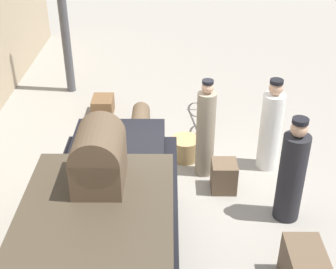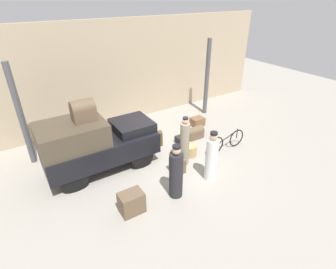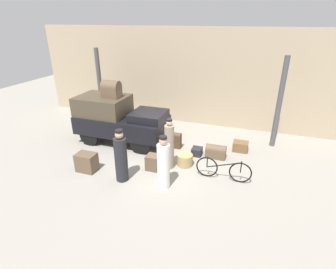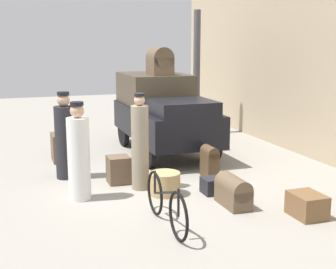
% 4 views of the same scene
% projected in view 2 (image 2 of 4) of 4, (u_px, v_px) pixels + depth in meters
% --- Properties ---
extents(ground_plane, '(30.00, 30.00, 0.00)m').
position_uv_depth(ground_plane, '(166.00, 161.00, 9.55)').
color(ground_plane, gray).
extents(station_building_facade, '(16.00, 0.15, 4.50)m').
position_uv_depth(station_building_facade, '(116.00, 74.00, 11.46)').
color(station_building_facade, tan).
rests_on(station_building_facade, ground).
extents(canopy_pillar_left, '(0.20, 0.20, 3.61)m').
position_uv_depth(canopy_pillar_left, '(21.00, 116.00, 8.66)').
color(canopy_pillar_left, '#4C4C51').
rests_on(canopy_pillar_left, ground).
extents(canopy_pillar_right, '(0.20, 0.20, 3.61)m').
position_uv_depth(canopy_pillar_right, '(207.00, 78.00, 12.44)').
color(canopy_pillar_right, '#4C4C51').
rests_on(canopy_pillar_right, ground).
extents(truck, '(3.72, 1.69, 1.91)m').
position_uv_depth(truck, '(95.00, 143.00, 8.66)').
color(truck, black).
rests_on(truck, ground).
extents(bicycle, '(1.78, 0.04, 0.76)m').
position_uv_depth(bicycle, '(226.00, 141.00, 10.05)').
color(bicycle, black).
rests_on(bicycle, ground).
extents(wicker_basket, '(0.56, 0.56, 0.41)m').
position_uv_depth(wicker_basket, '(189.00, 150.00, 9.81)').
color(wicker_basket, tan).
rests_on(wicker_basket, ground).
extents(porter_with_bicycle, '(0.39, 0.39, 1.73)m').
position_uv_depth(porter_with_bicycle, '(212.00, 158.00, 8.30)').
color(porter_with_bicycle, white).
rests_on(porter_with_bicycle, ground).
extents(porter_carrying_trunk, '(0.40, 0.40, 1.76)m').
position_uv_depth(porter_carrying_trunk, '(176.00, 174.00, 7.59)').
color(porter_carrying_trunk, '#232328').
rests_on(porter_carrying_trunk, ground).
extents(porter_lifting_near_truck, '(0.32, 0.32, 1.81)m').
position_uv_depth(porter_lifting_near_truck, '(185.00, 143.00, 9.04)').
color(porter_lifting_near_truck, gray).
rests_on(porter_lifting_near_truck, ground).
extents(trunk_umber_medium, '(0.66, 0.49, 0.64)m').
position_uv_depth(trunk_umber_medium, '(132.00, 203.00, 7.23)').
color(trunk_umber_medium, brown).
rests_on(trunk_umber_medium, ground).
extents(trunk_wicker_pale, '(0.43, 0.42, 0.53)m').
position_uv_depth(trunk_wicker_pale, '(177.00, 165.00, 8.86)').
color(trunk_wicker_pale, brown).
rests_on(trunk_wicker_pale, ground).
extents(trunk_large_brown, '(0.37, 0.42, 0.29)m').
position_uv_depth(trunk_large_brown, '(181.00, 140.00, 10.59)').
color(trunk_large_brown, '#232328').
rests_on(trunk_large_brown, ground).
extents(trunk_barrel_dark, '(0.43, 0.25, 0.66)m').
position_uv_depth(trunk_barrel_dark, '(156.00, 138.00, 10.29)').
color(trunk_barrel_dark, '#4C3823').
rests_on(trunk_barrel_dark, ground).
extents(suitcase_black_upright, '(0.75, 0.36, 0.52)m').
position_uv_depth(suitcase_black_upright, '(195.00, 133.00, 10.89)').
color(suitcase_black_upright, brown).
rests_on(suitcase_black_upright, ground).
extents(suitcase_tan_flat, '(0.58, 0.45, 0.38)m').
position_uv_depth(suitcase_tan_flat, '(197.00, 122.00, 11.97)').
color(suitcase_tan_flat, brown).
rests_on(suitcase_tan_flat, ground).
extents(trunk_on_truck_roof, '(0.70, 0.52, 0.68)m').
position_uv_depth(trunk_on_truck_roof, '(83.00, 111.00, 7.99)').
color(trunk_on_truck_roof, brown).
rests_on(trunk_on_truck_roof, truck).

